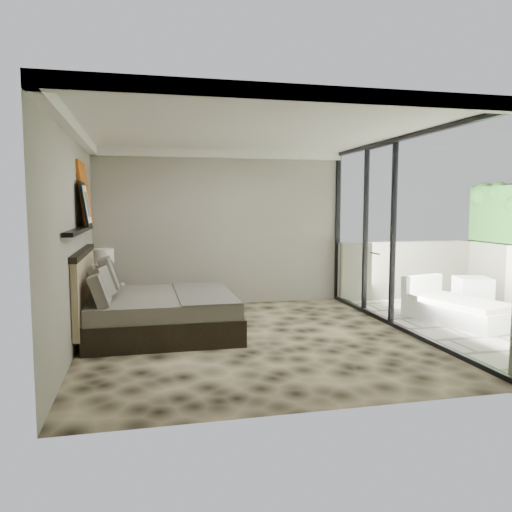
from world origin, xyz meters
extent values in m
plane|color=black|center=(0.00, 0.00, 0.00)|extent=(5.00, 5.00, 0.00)
cube|color=silver|center=(0.00, 0.00, 2.79)|extent=(4.50, 5.00, 0.02)
cube|color=gray|center=(0.00, 2.49, 1.40)|extent=(4.50, 0.02, 2.80)
cube|color=gray|center=(-2.24, 0.00, 1.40)|extent=(0.02, 5.00, 2.80)
cube|color=white|center=(2.25, 0.00, 1.40)|extent=(0.08, 5.00, 2.80)
cube|color=beige|center=(3.75, 0.00, -0.06)|extent=(3.00, 5.00, 0.12)
cube|color=black|center=(-2.18, 0.10, 1.50)|extent=(0.12, 2.20, 0.05)
cube|color=black|center=(-1.16, 0.55, 0.17)|extent=(2.03, 1.93, 0.35)
cube|color=#5F5A4F|center=(-1.16, 0.55, 0.45)|extent=(1.97, 1.87, 0.21)
cube|color=#45423B|center=(-0.58, 0.55, 0.57)|extent=(0.77, 1.91, 0.03)
cube|color=#9A8762|center=(-2.20, 0.55, 0.68)|extent=(0.08, 2.03, 0.97)
cube|color=black|center=(-1.98, 1.81, 0.26)|extent=(0.67, 0.67, 0.53)
cone|color=black|center=(-2.03, 1.83, 0.60)|extent=(0.19, 0.19, 0.17)
cone|color=black|center=(-2.03, 1.83, 0.77)|extent=(0.19, 0.19, 0.17)
cylinder|color=silver|center=(-2.03, 1.83, 1.01)|extent=(0.33, 0.33, 0.22)
cube|color=#C55610|center=(-2.19, 0.95, 1.97)|extent=(0.13, 0.90, 0.90)
cube|color=black|center=(-2.14, 0.50, 1.82)|extent=(0.11, 0.50, 0.60)
cube|color=white|center=(4.25, 1.11, 0.28)|extent=(0.68, 0.68, 0.55)
cube|color=white|center=(3.35, 0.20, 0.14)|extent=(1.22, 1.80, 0.29)
cube|color=silver|center=(3.35, 0.20, 0.33)|extent=(1.15, 1.69, 0.08)
cube|color=white|center=(3.15, 0.95, 0.47)|extent=(0.82, 0.33, 0.36)
camera|label=1|loc=(-1.42, -6.50, 1.81)|focal=35.00mm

